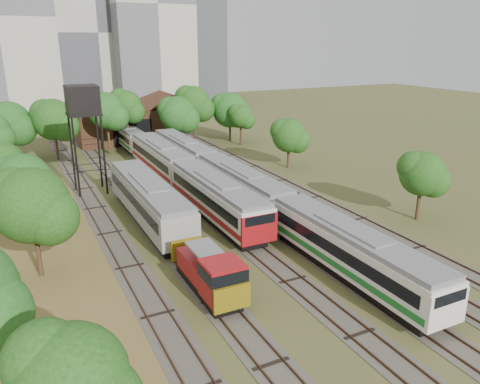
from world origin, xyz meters
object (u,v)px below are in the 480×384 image
railcar_green_set (242,187)px  water_tower (83,103)px  railcar_red_set (185,176)px  shunter_locomotive (212,275)px

railcar_green_set → water_tower: bearing=139.1°
railcar_red_set → water_tower: water_tower is taller
railcar_green_set → shunter_locomotive: (-10.00, -15.47, -0.43)m
shunter_locomotive → water_tower: (-3.32, 27.01, 8.47)m
railcar_green_set → shunter_locomotive: bearing=-122.9°
railcar_red_set → water_tower: (-9.32, 5.52, 7.90)m
railcar_green_set → shunter_locomotive: size_ratio=6.43×
railcar_red_set → water_tower: bearing=149.3°
railcar_red_set → railcar_green_set: bearing=-56.4°
water_tower → railcar_green_set: bearing=-40.9°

